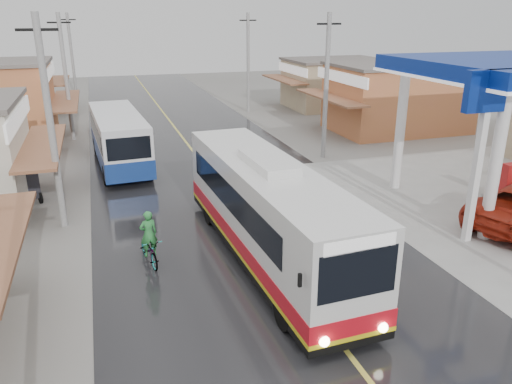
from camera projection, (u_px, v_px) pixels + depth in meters
ground at (322, 320)px, 13.70m from camera, size 120.00×120.00×0.00m
road at (206, 168)px, 27.14m from camera, size 12.00×90.00×0.02m
centre_line at (206, 167)px, 27.14m from camera, size 0.15×90.00×0.01m
shopfronts_right at (472, 159)px, 28.75m from camera, size 11.00×44.00×4.80m
utility_poles_left at (70, 174)px, 26.04m from camera, size 1.60×50.00×8.00m
utility_poles_right at (323, 157)px, 29.15m from camera, size 1.60×36.00×8.00m
coach_bus at (267, 211)px, 16.61m from camera, size 3.04×11.54×3.57m
second_bus at (119, 138)px, 26.99m from camera, size 2.87×8.84×2.89m
cyclist at (149, 246)px, 16.57m from camera, size 0.93×1.89×1.95m
tricycle_near at (20, 182)px, 22.09m from camera, size 1.89×2.17×1.55m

